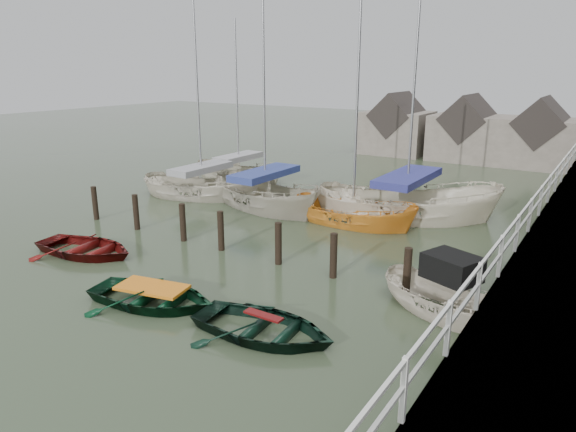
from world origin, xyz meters
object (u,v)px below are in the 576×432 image
Objects in this scene: rowboat_dkgreen at (264,336)px; sailboat_c at (353,223)px; rowboat_green at (153,304)px; rowboat_red at (87,254)px; sailboat_a at (202,196)px; sailboat_e at (239,179)px; sailboat_b at (265,206)px; motorboat at (446,311)px; sailboat_d at (406,216)px.

sailboat_c is at bearing 7.92° from rowboat_dkgreen.
rowboat_red is at bearing 61.15° from rowboat_green.
rowboat_dkgreen is 13.95m from sailboat_a.
sailboat_b is at bearing -133.55° from sailboat_e.
rowboat_red reaches higher than rowboat_dkgreen.
sailboat_a reaches higher than rowboat_green.
motorboat is 14.90m from sailboat_a.
motorboat is 8.12m from sailboat_c.
sailboat_c is at bearing 121.10° from sailboat_d.
rowboat_green is at bearing -144.45° from sailboat_b.
rowboat_red is 0.33× the size of sailboat_a.
rowboat_green is 0.34× the size of sailboat_c.
rowboat_red is at bearing 76.33° from rowboat_dkgreen.
sailboat_b reaches higher than motorboat.
rowboat_red is 8.42m from sailboat_b.
rowboat_dkgreen is 11.32m from sailboat_d.
sailboat_d is (-4.07, 7.88, -0.05)m from motorboat.
sailboat_a reaches higher than sailboat_e.
sailboat_b reaches higher than sailboat_e.
sailboat_d is at bearing 48.00° from motorboat.
sailboat_d is at bearing -25.58° from rowboat_green.
motorboat reaches higher than rowboat_red.
sailboat_e is (-2.97, 12.06, 0.06)m from rowboat_red.
sailboat_c is 9.77m from sailboat_e.
motorboat is 0.32× the size of sailboat_d.
sailboat_d is at bearing -96.60° from sailboat_a.
rowboat_red is 0.35× the size of sailboat_c.
rowboat_red is 0.33× the size of sailboat_b.
motorboat is at bearing -73.92° from rowboat_green.
sailboat_c reaches higher than rowboat_green.
sailboat_c is (5.99, 8.18, 0.02)m from rowboat_red.
rowboat_green is 11.80m from sailboat_a.
sailboat_a is (-13.70, 5.87, -0.05)m from motorboat.
rowboat_red is 1.03× the size of rowboat_dkgreen.
sailboat_e reaches higher than rowboat_dkgreen.
sailboat_a is 8.13m from sailboat_c.
sailboat_a is at bearing 90.59° from sailboat_c.
sailboat_d reaches higher than motorboat.
sailboat_a reaches higher than sailboat_b.
sailboat_c is (-2.27, 9.32, 0.02)m from rowboat_dkgreen.
sailboat_a is at bearing 80.06° from sailboat_d.
sailboat_b reaches higher than rowboat_dkgreen.
sailboat_b reaches higher than sailboat_c.
sailboat_a is (-6.93, 9.55, 0.07)m from rowboat_green.
rowboat_red is 12.61m from sailboat_d.
sailboat_d reaches higher than sailboat_e.
sailboat_b is at bearing 6.01° from rowboat_green.
motorboat is 0.38× the size of sailboat_b.
sailboat_a is 4.00m from sailboat_e.
sailboat_a is 3.70m from sailboat_b.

